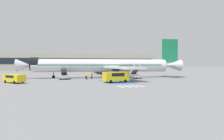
# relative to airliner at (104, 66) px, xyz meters

# --- Properties ---
(ground_plane) EXTENTS (600.00, 600.00, 0.00)m
(ground_plane) POSITION_rel_airliner_xyz_m (-1.23, -0.11, -3.46)
(ground_plane) COLOR slate
(apron_leadline_yellow) EXTENTS (81.69, 6.16, 0.01)m
(apron_leadline_yellow) POSITION_rel_airliner_xyz_m (-0.76, 0.06, -3.45)
(apron_leadline_yellow) COLOR gold
(apron_leadline_yellow) RESTS_ON ground_plane
(apron_stand_patch_blue) EXTENTS (5.73, 10.29, 0.01)m
(apron_stand_patch_blue) POSITION_rel_airliner_xyz_m (-0.76, -14.95, -3.45)
(apron_stand_patch_blue) COLOR #2856A8
(apron_stand_patch_blue) RESTS_ON ground_plane
(apron_walkway_bar_0) EXTENTS (0.44, 3.60, 0.01)m
(apron_walkway_bar_0) POSITION_rel_airliner_xyz_m (-3.16, -25.06, -3.45)
(apron_walkway_bar_0) COLOR silver
(apron_walkway_bar_0) RESTS_ON ground_plane
(apron_walkway_bar_1) EXTENTS (0.44, 3.60, 0.01)m
(apron_walkway_bar_1) POSITION_rel_airliner_xyz_m (-1.96, -25.06, -3.45)
(apron_walkway_bar_1) COLOR silver
(apron_walkway_bar_1) RESTS_ON ground_plane
(apron_walkway_bar_2) EXTENTS (0.44, 3.60, 0.01)m
(apron_walkway_bar_2) POSITION_rel_airliner_xyz_m (-0.76, -25.06, -3.45)
(apron_walkway_bar_2) COLOR silver
(apron_walkway_bar_2) RESTS_ON ground_plane
(apron_walkway_bar_3) EXTENTS (0.44, 3.60, 0.01)m
(apron_walkway_bar_3) POSITION_rel_airliner_xyz_m (0.44, -25.06, -3.45)
(apron_walkway_bar_3) COLOR silver
(apron_walkway_bar_3) RESTS_ON ground_plane
(airliner) EXTENTS (47.27, 36.79, 11.41)m
(airliner) POSITION_rel_airliner_xyz_m (0.00, 0.00, 0.00)
(airliner) COLOR silver
(airliner) RESTS_ON ground_plane
(boarding_stairs_forward) EXTENTS (2.54, 5.36, 3.67)m
(boarding_stairs_forward) POSITION_rel_airliner_xyz_m (-11.46, -3.50, -2.51)
(boarding_stairs_forward) COLOR #ADB2BA
(boarding_stairs_forward) RESTS_ON ground_plane
(boarding_stairs_aft) EXTENTS (2.54, 5.36, 3.95)m
(boarding_stairs_aft) POSITION_rel_airliner_xyz_m (7.43, -4.88, -2.47)
(boarding_stairs_aft) COLOR #ADB2BA
(boarding_stairs_aft) RESTS_ON ground_plane
(fuel_tanker) EXTENTS (10.59, 3.66, 3.27)m
(fuel_tanker) POSITION_rel_airliner_xyz_m (6.69, 23.83, -1.81)
(fuel_tanker) COLOR #38383D
(fuel_tanker) RESTS_ON ground_plane
(service_van_0) EXTENTS (5.66, 3.04, 2.21)m
(service_van_0) POSITION_rel_airliner_xyz_m (-1.48, -16.65, -2.13)
(service_van_0) COLOR yellow
(service_van_0) RESTS_ON ground_plane
(service_van_1) EXTENTS (4.91, 5.47, 1.76)m
(service_van_1) POSITION_rel_airliner_xyz_m (-21.79, -12.74, -2.38)
(service_van_1) COLOR yellow
(service_van_1) RESTS_ON ground_plane
(baggage_cart) EXTENTS (2.76, 2.98, 0.87)m
(baggage_cart) POSITION_rel_airliner_xyz_m (-0.49, -6.63, -3.20)
(baggage_cart) COLOR gray
(baggage_cart) RESTS_ON ground_plane
(ground_crew_0) EXTENTS (0.45, 0.27, 1.68)m
(ground_crew_0) POSITION_rel_airliner_xyz_m (-5.89, -4.11, -2.49)
(ground_crew_0) COLOR #2D2D33
(ground_crew_0) RESTS_ON ground_plane
(ground_crew_1) EXTENTS (0.45, 0.48, 1.77)m
(ground_crew_1) POSITION_rel_airliner_xyz_m (-4.40, -4.31, -2.43)
(ground_crew_1) COLOR black
(ground_crew_1) RESTS_ON ground_plane
(ground_crew_2) EXTENTS (0.47, 0.33, 1.85)m
(ground_crew_2) POSITION_rel_airliner_xyz_m (-5.99, -5.81, -2.38)
(ground_crew_2) COLOR black
(ground_crew_2) RESTS_ON ground_plane
(terminal_building) EXTENTS (120.87, 12.10, 10.59)m
(terminal_building) POSITION_rel_airliner_xyz_m (-5.43, 83.85, 1.84)
(terminal_building) COLOR #B2AD9E
(terminal_building) RESTS_ON ground_plane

